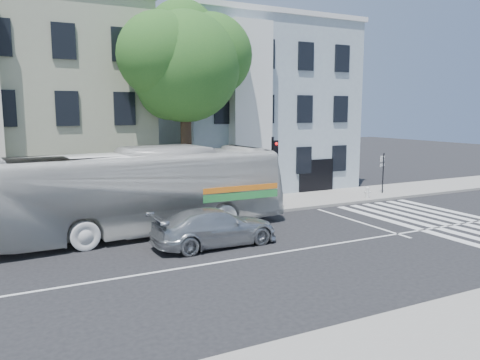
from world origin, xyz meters
TOP-DOWN VIEW (x-y plane):
  - ground at (0.00, 0.00)m, footprint 120.00×120.00m
  - sidewalk_far at (0.00, 8.00)m, footprint 80.00×4.00m
  - sidewalk_near at (0.00, -8.00)m, footprint 80.00×4.00m
  - building_left at (-7.00, 15.00)m, footprint 12.00×10.00m
  - building_right at (7.00, 15.00)m, footprint 12.00×10.00m
  - street_tree at (0.06, 8.74)m, footprint 7.30×5.90m
  - bus at (-3.49, 5.19)m, footprint 4.15×13.56m
  - sedan at (-1.24, 2.03)m, footprint 2.21×5.15m
  - hedge at (-5.88, 6.80)m, footprint 8.48×2.63m
  - traffic_signal at (3.77, 5.94)m, footprint 0.42×0.52m
  - fire_hydrant at (10.69, 6.58)m, footprint 0.38×0.24m
  - far_sign_pole at (12.65, 7.44)m, footprint 0.45×0.22m

SIDE VIEW (x-z plane):
  - ground at x=0.00m, z-range 0.00..0.00m
  - sidewalk_far at x=0.00m, z-range 0.00..0.15m
  - sidewalk_near at x=0.00m, z-range 0.00..0.15m
  - fire_hydrant at x=10.69m, z-range 0.16..0.83m
  - hedge at x=-5.88m, z-range 0.15..0.85m
  - sedan at x=-1.24m, z-range 0.00..1.48m
  - far_sign_pole at x=12.65m, z-range 0.49..3.02m
  - bus at x=-3.49m, z-range 0.00..3.72m
  - traffic_signal at x=3.77m, z-range 0.58..4.56m
  - building_left at x=-7.00m, z-range 0.00..11.00m
  - building_right at x=7.00m, z-range 0.00..11.00m
  - street_tree at x=0.06m, z-range 2.28..13.38m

